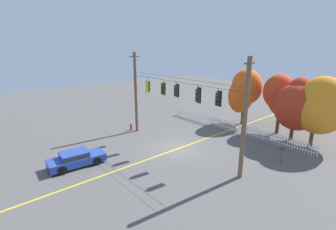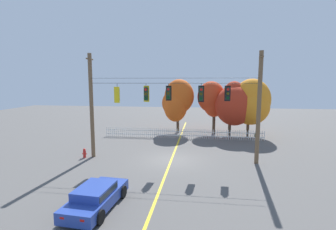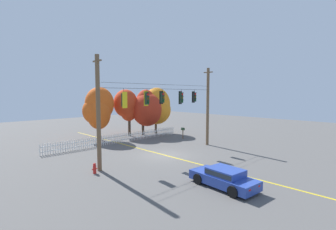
{
  "view_description": "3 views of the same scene",
  "coord_description": "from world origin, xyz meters",
  "views": [
    {
      "loc": [
        14.79,
        -13.79,
        8.82
      ],
      "look_at": [
        -0.32,
        -0.83,
        3.19
      ],
      "focal_mm": 26.46,
      "sensor_mm": 36.0,
      "label": 1
    },
    {
      "loc": [
        2.24,
        -18.77,
        6.05
      ],
      "look_at": [
        -0.16,
        -0.77,
        3.61
      ],
      "focal_mm": 26.87,
      "sensor_mm": 36.0,
      "label": 2
    },
    {
      "loc": [
        -14.73,
        -15.65,
        5.47
      ],
      "look_at": [
        0.23,
        -0.24,
        3.62
      ],
      "focal_mm": 26.05,
      "sensor_mm": 36.0,
      "label": 3
    }
  ],
  "objects": [
    {
      "name": "traffic_signal_westbound_side",
      "position": [
        2.21,
        0.01,
        5.13
      ],
      "size": [
        0.43,
        0.38,
        1.4
      ],
      "color": "black"
    },
    {
      "name": "fire_hydrant",
      "position": [
        -6.95,
        -0.37,
        0.37
      ],
      "size": [
        0.38,
        0.22,
        0.74
      ],
      "color": "red",
      "rests_on": "ground"
    },
    {
      "name": "lane_centerline_stripe",
      "position": [
        0.0,
        0.0,
        0.0
      ],
      "size": [
        0.16,
        36.0,
        0.01
      ],
      "primitive_type": "cube",
      "color": "gold",
      "rests_on": "ground"
    },
    {
      "name": "autumn_maple_mid",
      "position": [
        3.49,
        10.8,
        4.07
      ],
      "size": [
        3.22,
        2.94,
        6.07
      ],
      "color": "#473828",
      "rests_on": "ground"
    },
    {
      "name": "traffic_signal_northbound_primary",
      "position": [
        -4.22,
        -0.01,
        5.03
      ],
      "size": [
        0.43,
        0.38,
        1.51
      ],
      "color": "black"
    },
    {
      "name": "white_picket_fence",
      "position": [
        0.27,
        7.47,
        0.53
      ],
      "size": [
        16.87,
        0.06,
        1.04
      ],
      "color": "white",
      "rests_on": "ground"
    },
    {
      "name": "autumn_maple_far_west",
      "position": [
        7.65,
        9.66,
        3.67
      ],
      "size": [
        4.15,
        3.83,
        6.35
      ],
      "color": "brown",
      "rests_on": "ground"
    },
    {
      "name": "signal_support_span",
      "position": [
        0.0,
        -0.0,
        4.17
      ],
      "size": [
        13.04,
        1.1,
        8.21
      ],
      "color": "brown",
      "rests_on": "ground"
    },
    {
      "name": "parked_car",
      "position": [
        -2.68,
        -7.96,
        0.6
      ],
      "size": [
        2.09,
        4.2,
        1.15
      ],
      "color": "#28429E",
      "rests_on": "ground"
    },
    {
      "name": "autumn_oak_far_east",
      "position": [
        5.83,
        9.6,
        3.56
      ],
      "size": [
        4.17,
        3.9,
        6.08
      ],
      "color": "#473828",
      "rests_on": "ground"
    },
    {
      "name": "traffic_signal_eastbound_side",
      "position": [
        4.13,
        0.01,
        5.17
      ],
      "size": [
        0.43,
        0.38,
        1.31
      ],
      "color": "black"
    },
    {
      "name": "ground",
      "position": [
        0.0,
        0.0,
        0.0
      ],
      "size": [
        80.0,
        80.0,
        0.0
      ],
      "primitive_type": "plane",
      "color": "#565451"
    },
    {
      "name": "autumn_maple_near_fence",
      "position": [
        -0.64,
        10.72,
        3.76
      ],
      "size": [
        3.8,
        3.36,
        6.31
      ],
      "color": "#473828",
      "rests_on": "ground"
    },
    {
      "name": "traffic_signal_northbound_secondary",
      "position": [
        -1.95,
        0.01,
        5.11
      ],
      "size": [
        0.43,
        0.38,
        1.43
      ],
      "color": "black"
    },
    {
      "name": "roadside_mailbox",
      "position": [
        7.18,
        4.29,
        1.11
      ],
      "size": [
        0.25,
        0.44,
        1.36
      ],
      "color": "brown",
      "rests_on": "ground"
    },
    {
      "name": "traffic_signal_southbound_primary",
      "position": [
        -0.23,
        0.01,
        5.17
      ],
      "size": [
        0.43,
        0.38,
        1.31
      ],
      "color": "black"
    }
  ]
}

